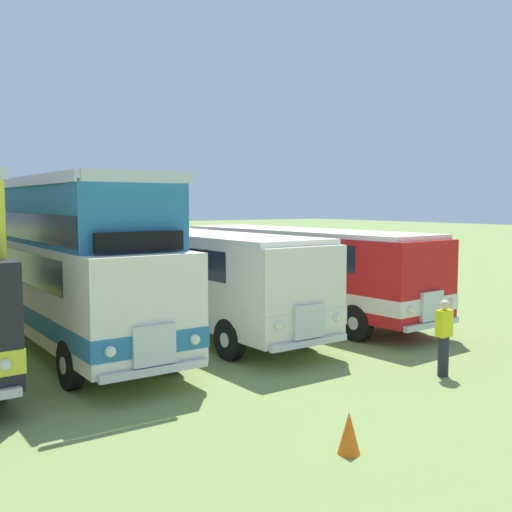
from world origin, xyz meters
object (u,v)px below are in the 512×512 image
Objects in this scene: bus_eighth_in_row at (300,266)px; bus_seventh_in_row at (200,274)px; bus_sixth_in_row at (66,260)px; cone_far_end at (349,433)px; marshal_person at (444,337)px.

bus_seventh_in_row is at bearing -179.52° from bus_eighth_in_row.
cone_far_end is (1.28, -9.54, -2.03)m from bus_sixth_in_row.
bus_seventh_in_row reaches higher than cone_far_end.
marshal_person is at bearing -52.14° from bus_sixth_in_row.
bus_eighth_in_row is at bearing 75.95° from marshal_person.
bus_sixth_in_row is 16.25× the size of cone_far_end.
cone_far_end is 0.38× the size of marshal_person.
bus_seventh_in_row is at bearing -5.14° from bus_sixth_in_row.
bus_seventh_in_row reaches higher than marshal_person.
bus_eighth_in_row is (7.81, -0.32, -0.61)m from bus_sixth_in_row.
bus_sixth_in_row is 9.84m from cone_far_end.
bus_eighth_in_row reaches higher than cone_far_end.
marshal_person is (2.06, -7.32, -0.86)m from bus_seventh_in_row.
bus_sixth_in_row is at bearing 177.66° from bus_eighth_in_row.
cone_far_end is (-2.62, -9.19, -1.42)m from bus_seventh_in_row.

